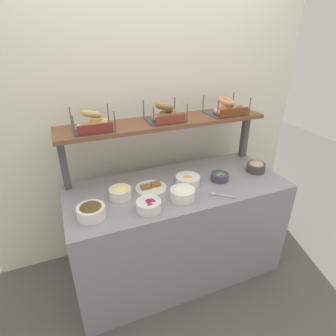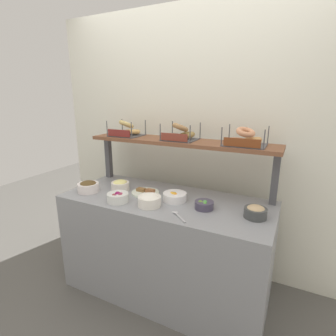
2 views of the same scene
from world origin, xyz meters
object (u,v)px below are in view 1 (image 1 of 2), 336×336
at_px(bowl_fruit_salad, 188,180).
at_px(serving_spoon_near_plate, 219,195).
at_px(bagel_basket_plain, 92,123).
at_px(bowl_veggie_mix, 220,177).
at_px(bowl_hummus, 256,167).
at_px(bagel_basket_sesame, 226,108).
at_px(bowl_egg_salad, 120,192).
at_px(bagel_basket_everything, 165,114).
at_px(bowl_cream_cheese, 183,193).
at_px(bowl_chocolate_spread, 91,211).
at_px(serving_plate_white, 151,188).
at_px(bowl_beet_salad, 149,205).

relative_size(bowl_fruit_salad, serving_spoon_near_plate, 1.26).
bearing_deg(bagel_basket_plain, bowl_veggie_mix, -19.33).
xyz_separation_m(bowl_hummus, bagel_basket_sesame, (-0.16, 0.28, 0.43)).
bearing_deg(bowl_egg_salad, bagel_basket_everything, 31.05).
relative_size(serving_spoon_near_plate, bagel_basket_everything, 0.51).
xyz_separation_m(bowl_cream_cheese, bagel_basket_plain, (-0.49, 0.44, 0.43)).
relative_size(bowl_cream_cheese, bowl_egg_salad, 1.12).
relative_size(bowl_chocolate_spread, serving_spoon_near_plate, 1.21).
distance_m(bowl_hummus, bowl_egg_salad, 1.13).
bearing_deg(bowl_hummus, bagel_basket_sesame, 119.22).
distance_m(bowl_egg_salad, serving_plate_white, 0.24).
relative_size(bowl_egg_salad, bowl_veggie_mix, 1.13).
bearing_deg(bagel_basket_everything, serving_plate_white, -130.61).
bearing_deg(bowl_fruit_salad, bagel_basket_everything, 106.29).
bearing_deg(bowl_fruit_salad, bowl_hummus, -2.44).
bearing_deg(bagel_basket_plain, bowl_fruit_salad, -23.10).
relative_size(bowl_veggie_mix, bagel_basket_plain, 0.50).
distance_m(bowl_veggie_mix, serving_plate_white, 0.54).
distance_m(bowl_cream_cheese, bagel_basket_everything, 0.62).
xyz_separation_m(serving_plate_white, bagel_basket_everything, (0.21, 0.24, 0.47)).
bearing_deg(serving_spoon_near_plate, bowl_chocolate_spread, 174.44).
bearing_deg(bowl_cream_cheese, serving_spoon_near_plate, -13.20).
bearing_deg(bowl_beet_salad, bowl_cream_cheese, 9.00).
bearing_deg(bowl_egg_salad, bagel_basket_plain, 110.99).
distance_m(bowl_chocolate_spread, bowl_beet_salad, 0.36).
xyz_separation_m(bowl_beet_salad, serving_spoon_near_plate, (0.51, -0.02, -0.03)).
relative_size(bowl_egg_salad, bagel_basket_everything, 0.54).
height_order(bowl_cream_cheese, bowl_hummus, bowl_cream_cheese).
distance_m(bowl_beet_salad, bagel_basket_plain, 0.69).
bearing_deg(serving_plate_white, serving_spoon_near_plate, -32.46).
relative_size(bowl_egg_salad, serving_plate_white, 0.67).
bearing_deg(serving_spoon_near_plate, bowl_veggie_mix, 57.01).
xyz_separation_m(serving_plate_white, bagel_basket_sesame, (0.73, 0.22, 0.47)).
height_order(bagel_basket_plain, bagel_basket_everything, bagel_basket_plain).
height_order(bowl_chocolate_spread, bowl_beet_salad, bowl_chocolate_spread).
bearing_deg(serving_plate_white, bowl_cream_cheese, -51.79).
xyz_separation_m(bowl_hummus, bagel_basket_everything, (-0.69, 0.30, 0.44)).
relative_size(bowl_fruit_salad, bowl_veggie_mix, 1.35).
height_order(serving_plate_white, bagel_basket_plain, bagel_basket_plain).
relative_size(bowl_hummus, bagel_basket_everything, 0.53).
relative_size(bowl_veggie_mix, bagel_basket_sesame, 0.45).
relative_size(bowl_fruit_salad, bowl_hummus, 1.23).
distance_m(serving_plate_white, bagel_basket_plain, 0.62).
xyz_separation_m(bowl_beet_salad, bagel_basket_sesame, (0.83, 0.47, 0.44)).
xyz_separation_m(bowl_egg_salad, bowl_beet_salad, (0.14, -0.22, -0.01)).
xyz_separation_m(bowl_fruit_salad, bagel_basket_everything, (-0.08, 0.27, 0.45)).
bearing_deg(bowl_egg_salad, serving_spoon_near_plate, -20.21).
xyz_separation_m(serving_spoon_near_plate, bagel_basket_everything, (-0.21, 0.50, 0.47)).
relative_size(bowl_veggie_mix, serving_spoon_near_plate, 0.93).
xyz_separation_m(bowl_chocolate_spread, bagel_basket_plain, (0.12, 0.41, 0.43)).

